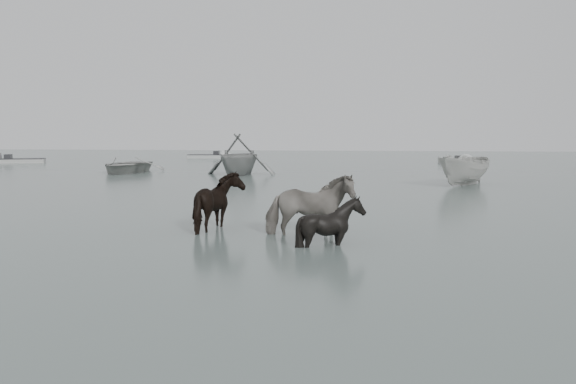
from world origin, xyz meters
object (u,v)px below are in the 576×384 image
(rowboat_lead, at_px, (126,164))
(pony_dark, at_px, (220,197))
(pony_black, at_px, (331,212))
(pony_pinto, at_px, (309,199))

(rowboat_lead, bearing_deg, pony_dark, -62.45)
(pony_black, relative_size, rowboat_lead, 0.27)
(pony_pinto, bearing_deg, pony_dark, 66.40)
(pony_pinto, relative_size, rowboat_lead, 0.39)
(pony_dark, relative_size, rowboat_lead, 0.31)
(pony_dark, xyz_separation_m, rowboat_lead, (-11.66, 20.14, -0.27))
(pony_dark, bearing_deg, rowboat_lead, 13.36)
(pony_pinto, distance_m, pony_black, 1.25)
(pony_dark, distance_m, pony_black, 3.40)
(pony_pinto, xyz_separation_m, rowboat_lead, (-14.02, 20.73, -0.34))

